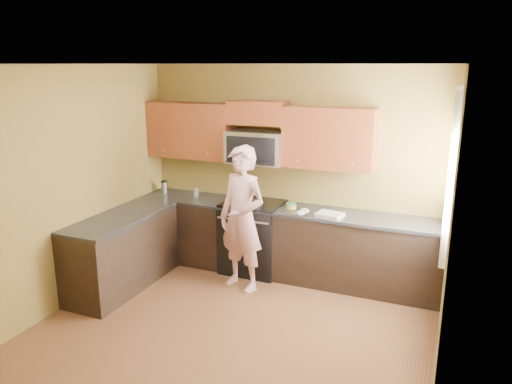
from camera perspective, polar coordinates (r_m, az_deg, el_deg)
The scene contains 25 objects.
floor at distance 5.18m, azimuth -3.63°, elevation -16.65°, with size 4.00×4.00×0.00m, color brown.
ceiling at distance 4.43m, azimuth -4.21°, elevation 14.73°, with size 4.00×4.00×0.00m, color white.
wall_back at distance 6.42m, azimuth 4.05°, elevation 2.59°, with size 4.00×4.00×0.00m, color brown.
wall_front at distance 3.10m, azimuth -20.93°, elevation -12.11°, with size 4.00×4.00×0.00m, color brown.
wall_left at distance 5.78m, azimuth -21.97°, elevation 0.15°, with size 4.00×4.00×0.00m, color brown.
wall_right at distance 4.18m, azimuth 21.60°, elevation -5.15°, with size 4.00×4.00×0.00m, color brown.
cabinet_back_run at distance 6.41m, azimuth 3.04°, elevation -5.92°, with size 4.00×0.60×0.88m, color black.
cabinet_left_run at distance 6.28m, azimuth -15.38°, elevation -6.89°, with size 0.60×1.60×0.88m, color black.
countertop_back at distance 6.25m, azimuth 3.07°, elevation -2.00°, with size 4.00×0.62×0.04m, color black.
countertop_left at distance 6.12m, azimuth -15.60°, elevation -2.89°, with size 0.62×1.60×0.04m, color black.
stove at distance 6.51m, azimuth -0.36°, elevation -5.23°, with size 0.76×0.65×0.95m, color black, non-canonical shape.
microwave at distance 6.36m, azimuth 0.06°, elevation 3.42°, with size 0.76×0.40×0.42m, color silver, non-canonical shape.
upper_cab_left at distance 6.82m, azimuth -7.55°, elevation 4.07°, with size 1.22×0.33×0.75m, color brown, non-canonical shape.
upper_cab_right at distance 6.10m, azimuth 8.39°, elevation 2.77°, with size 1.12×0.33×0.75m, color brown, non-canonical shape.
upper_cab_over_mw at distance 6.29m, azimuth 0.19°, elevation 9.29°, with size 0.76×0.33×0.30m, color brown.
window at distance 5.26m, azimuth 22.05°, elevation 2.17°, with size 0.06×1.06×1.66m, color white, non-canonical shape.
woman at distance 5.88m, azimuth -1.64°, elevation -3.17°, with size 0.65×0.43×1.78m, color #D76B7E.
frying_pan at distance 6.23m, azimuth -0.30°, elevation -1.55°, with size 0.25×0.43×0.06m, color black, non-canonical shape.
butter_tub at distance 6.20m, azimuth 4.14°, elevation -1.97°, with size 0.13×0.13×0.10m, color yellow, non-canonical shape.
toast_slice at distance 6.08m, azimuth 8.71°, elevation -2.36°, with size 0.11×0.11×0.01m, color #B27F47.
napkin_a at distance 5.92m, azimuth 5.23°, elevation -2.49°, with size 0.11×0.12×0.06m, color silver.
napkin_b at distance 6.00m, azimuth 5.72°, elevation -2.26°, with size 0.12×0.13×0.07m, color silver.
dish_towel at distance 5.91m, azimuth 8.62°, elevation -2.68°, with size 0.30×0.24×0.05m, color silver.
travel_mug at distance 7.05m, azimuth -10.67°, elevation -0.13°, with size 0.08×0.08×0.18m, color silver, non-canonical shape.
glass_b at distance 6.79m, azimuth -7.04°, elevation -0.03°, with size 0.07×0.07×0.12m, color silver.
Camera 1 is at (1.99, -3.96, 2.70)m, focal length 34.12 mm.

